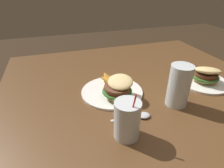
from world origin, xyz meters
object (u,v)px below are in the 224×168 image
Objects in this scene: beer_glass at (179,86)px; spoon at (142,116)px; meal_plate_far at (205,77)px; meal_plate_near at (115,89)px; juice_glass at (127,121)px.

beer_glass is 1.13× the size of spoon.
spoon is 0.65× the size of meal_plate_far.
meal_plate_far is (0.03, 0.45, 0.00)m from meal_plate_near.
juice_glass is 0.53m from meal_plate_far.
beer_glass is 0.26m from meal_plate_far.
beer_glass reaches higher than meal_plate_far.
beer_glass is at bearing 17.66° from spoon.
meal_plate_near reaches higher than meal_plate_far.
beer_glass is 0.99× the size of juice_glass.
spoon is at bearing -70.57° from meal_plate_far.
juice_glass is 0.74× the size of meal_plate_far.
beer_glass is at bearing -65.42° from meal_plate_far.
meal_plate_far is (-0.11, 0.23, -0.05)m from beer_glass.
meal_plate_near is 1.24× the size of meal_plate_far.
meal_plate_near is at bearing 111.17° from spoon.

